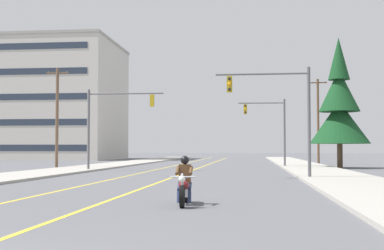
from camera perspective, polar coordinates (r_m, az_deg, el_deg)
The scene contains 12 objects.
lane_stripe_center at distance 51.70m, azimuth 1.29°, elevation -4.40°, with size 0.16×100.00×0.01m, color yellow.
lane_stripe_left at distance 52.05m, azimuth -2.02°, elevation -4.39°, with size 0.16×100.00×0.01m, color yellow.
sidewalk_kerb_right at distance 46.74m, azimuth 12.28°, elevation -4.46°, with size 4.40×110.00×0.14m, color #ADA89E.
sidewalk_kerb_left at distance 48.49m, azimuth -10.13°, elevation -4.41°, with size 4.40×110.00×0.14m, color #ADA89E.
motorcycle_with_rider at distance 15.99m, azimuth -0.84°, elevation -6.44°, with size 0.70×2.19×1.46m.
traffic_signal_near_right at distance 30.03m, azimuth 9.51°, elevation 2.16°, with size 5.24×0.37×6.20m.
traffic_signal_near_left at distance 40.96m, azimuth -8.68°, elevation 0.95°, with size 5.87×0.37×6.20m.
traffic_signal_mid_right at distance 49.05m, azimuth 8.47°, elevation 0.26°, with size 4.26×0.50×6.20m.
utility_pole_left_near at distance 46.45m, azimuth -14.21°, elevation 0.93°, with size 1.92×0.26×8.50m.
utility_pole_right_far at distance 59.56m, azimuth 13.31°, elevation 0.56°, with size 2.00×0.26×9.28m.
conifer_tree_right_verge_far at distance 48.08m, azimuth 15.45°, elevation 1.77°, with size 5.18×5.18×11.40m.
apartment_building_far_left_block at distance 87.35m, azimuth -14.37°, elevation 2.49°, with size 19.50×18.83×18.44m.
Camera 1 is at (4.50, -6.46, 1.67)m, focal length 49.95 mm.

